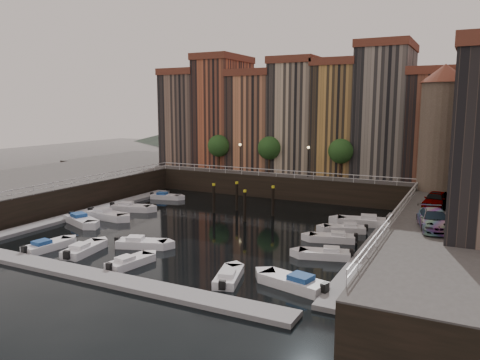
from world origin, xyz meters
The scene contains 31 objects.
ground centered at (0.00, 0.00, 0.00)m, with size 200.00×200.00×0.00m, color black.
quay_far centered at (0.00, 26.00, 1.50)m, with size 80.00×20.00×3.00m, color black.
quay_left centered at (-28.00, -2.00, 1.50)m, with size 20.00×36.00×3.00m, color black.
dock_left centered at (-16.20, -1.00, 0.17)m, with size 2.00×28.00×0.35m, color gray.
dock_right centered at (16.20, -1.00, 0.17)m, with size 2.00×28.00×0.35m, color gray.
dock_near centered at (0.00, -17.00, 0.17)m, with size 30.00×2.00×0.35m, color gray.
mountains centered at (1.72, 110.00, 7.92)m, with size 145.00×100.00×18.00m.
far_terrace centered at (3.31, 23.50, 10.95)m, with size 48.70×10.30×17.50m.
corner_tower centered at (20.00, 14.50, 10.19)m, with size 5.20×5.20×13.80m.
promenade_trees centered at (-1.33, 18.20, 6.58)m, with size 21.20×3.20×5.20m.
street_lamps centered at (-1.00, 17.20, 5.90)m, with size 10.36×0.36×4.18m.
railings centered at (0.00, 4.88, 3.79)m, with size 36.08×34.04×0.52m.
gangway centered at (17.10, 10.00, 1.92)m, with size 2.78×8.32×3.73m.
mooring_pilings centered at (0.11, 5.57, 1.65)m, with size 7.12×4.73×3.78m.
boat_left_1 centered at (-13.21, -5.78, 0.39)m, with size 5.17×3.44×1.17m.
boat_left_2 centered at (-12.52, -2.73, 0.40)m, with size 5.29×2.23×1.20m.
boat_left_3 centered at (-12.69, 1.51, 0.38)m, with size 5.01×3.07×1.12m.
boat_left_4 centered at (-13.30, 9.34, 0.32)m, with size 4.27×2.31×0.96m.
boat_right_0 centered at (13.06, -12.19, 0.39)m, with size 5.17×2.89×1.16m.
boat_right_1 centered at (13.12, -4.97, 0.34)m, with size 4.50×2.67×1.01m.
boat_right_2 centered at (12.35, -0.06, 0.34)m, with size 4.45×2.64×1.00m.
boat_right_3 centered at (12.54, 3.70, 0.33)m, with size 4.34×2.80×0.98m.
boat_right_4 centered at (13.52, 7.17, 0.41)m, with size 5.41×2.94×1.21m.
boat_near_0 centered at (-9.11, -13.76, 0.35)m, with size 2.12×4.57×1.03m.
boat_near_1 centered at (-5.49, -13.07, 0.36)m, with size 2.27×4.69×1.05m.
boat_near_2 centered at (0.06, -13.81, 0.32)m, with size 2.12×4.27×0.96m.
boat_near_3 centered at (8.44, -13.14, 0.33)m, with size 2.55×4.31×0.97m.
car_a centered at (20.52, 4.56, 3.75)m, with size 1.78×4.42×1.51m, color gray.
car_b centered at (21.82, 5.23, 3.65)m, with size 1.38×3.97×1.31m, color gray.
car_c centered at (21.04, -3.78, 3.76)m, with size 2.12×5.21×1.51m, color gray.
boat_extra_674 centered at (-2.32, -9.48, 0.36)m, with size 4.69×3.06×1.06m.
Camera 1 is at (23.50, -41.04, 12.33)m, focal length 35.00 mm.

